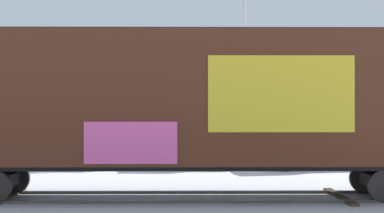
% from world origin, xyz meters
% --- Properties ---
extents(ground_plane, '(260.00, 260.00, 0.00)m').
position_xyz_m(ground_plane, '(0.00, 0.00, 0.00)').
color(ground_plane, silver).
extents(track, '(60.01, 2.73, 0.08)m').
position_xyz_m(track, '(2.35, -0.01, 0.04)').
color(track, '#4C4742').
rests_on(track, ground_plane).
extents(freight_car, '(17.42, 3.11, 4.98)m').
position_xyz_m(freight_car, '(0.51, -0.00, 2.84)').
color(freight_car, '#472316').
rests_on(freight_car, ground_plane).
extents(flagpole, '(1.53, 0.37, 9.43)m').
position_xyz_m(flagpole, '(3.21, 10.43, 5.97)').
color(flagpole, silver).
rests_on(flagpole, ground_plane).
extents(hillside, '(136.10, 31.14, 13.68)m').
position_xyz_m(hillside, '(0.04, 62.55, 4.38)').
color(hillside, silver).
rests_on(hillside, ground_plane).
extents(parked_car_white, '(4.57, 2.26, 1.52)m').
position_xyz_m(parked_car_white, '(-4.68, 7.20, 0.77)').
color(parked_car_white, silver).
rests_on(parked_car_white, ground_plane).
extents(parked_car_tan, '(4.41, 2.01, 1.60)m').
position_xyz_m(parked_car_tan, '(1.19, 7.12, 0.81)').
color(parked_car_tan, '#9E8966').
rests_on(parked_car_tan, ground_plane).
extents(parked_car_silver, '(4.99, 2.47, 1.68)m').
position_xyz_m(parked_car_silver, '(6.04, 6.62, 0.83)').
color(parked_car_silver, '#B7BABF').
rests_on(parked_car_silver, ground_plane).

